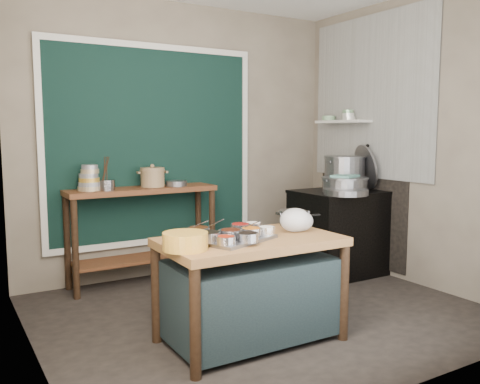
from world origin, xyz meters
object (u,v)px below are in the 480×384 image
condiment_tray (234,239)px  utensil_cup (106,185)px  steamer (345,185)px  prep_table (250,290)px  stove_block (340,234)px  back_counter (143,236)px  ceramic_crock (153,178)px  stock_pot (344,173)px  saucepan (293,218)px  yellow_basin (185,241)px

condiment_tray → utensil_cup: utensil_cup is taller
steamer → prep_table: bearing=-152.5°
stove_block → utensil_cup: bearing=163.3°
prep_table → back_counter: back_counter is taller
ceramic_crock → stock_pot: size_ratio=0.56×
steamer → saucepan: bearing=-150.5°
back_counter → yellow_basin: (-0.38, -1.83, 0.33)m
saucepan → steamer: 1.31m
stock_pot → steamer: bearing=-131.2°
saucepan → ceramic_crock: ceramic_crock is taller
yellow_basin → stock_pot: 2.67m
condiment_tray → stock_pot: stock_pot is taller
stove_block → yellow_basin: (-2.28, -1.10, 0.38)m
prep_table → ceramic_crock: ceramic_crock is taller
saucepan → ceramic_crock: 1.64m
prep_table → saucepan: bearing=23.7°
condiment_tray → utensil_cup: bearing=102.7°
back_counter → stove_block: size_ratio=1.61×
stove_block → steamer: size_ratio=1.88×
yellow_basin → steamer: 2.42m
saucepan → utensil_cup: size_ratio=1.37×
condiment_tray → stock_pot: size_ratio=1.15×
stock_pot → back_counter: bearing=161.9°
condiment_tray → ceramic_crock: (0.10, 1.76, 0.27)m
steamer → ceramic_crock: bearing=152.9°
utensil_cup → stove_block: bearing=-16.7°
prep_table → back_counter: bearing=95.9°
back_counter → steamer: size_ratio=3.03×
saucepan → stock_pot: (1.31, 0.84, 0.25)m
steamer → stove_block: bearing=62.5°
yellow_basin → utensil_cup: bearing=89.4°
prep_table → stock_pot: 2.24m
ceramic_crock → steamer: 1.92m
saucepan → stock_pot: bearing=43.3°
saucepan → ceramic_crock: size_ratio=0.88×
condiment_tray → stock_pot: 2.29m
stock_pot → utensil_cup: bearing=165.7°
back_counter → stock_pot: 2.19m
ceramic_crock → steamer: ceramic_crock is taller
back_counter → saucepan: size_ratio=6.59×
prep_table → stock_pot: size_ratio=2.77×
prep_table → condiment_tray: condiment_tray is taller
prep_table → stock_pot: stock_pot is taller
prep_table → utensil_cup: 1.87m
stove_block → utensil_cup: 2.43m
condiment_tray → saucepan: size_ratio=2.36×
yellow_basin → utensil_cup: (0.02, 1.78, 0.19)m
steamer → stock_pot: bearing=48.8°
stove_block → utensil_cup: utensil_cup is taller
stove_block → utensil_cup: (-2.26, 0.68, 0.57)m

